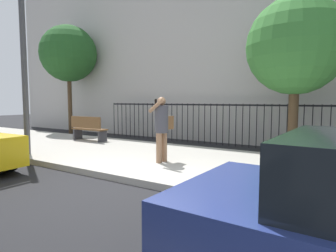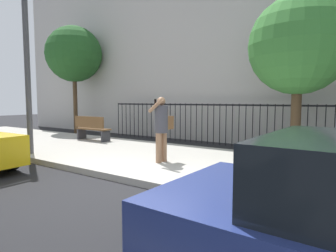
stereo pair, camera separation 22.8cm
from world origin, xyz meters
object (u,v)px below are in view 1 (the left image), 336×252
(street_bench, at_px, (88,128))
(street_tree_near, at_px, (68,54))
(pedestrian_on_phone, at_px, (162,124))
(street_tree_mid, at_px, (296,47))

(street_bench, distance_m, street_tree_near, 5.46)
(pedestrian_on_phone, relative_size, street_bench, 1.04)
(street_tree_mid, bearing_deg, pedestrian_on_phone, -128.69)
(pedestrian_on_phone, bearing_deg, street_bench, 160.36)
(street_tree_near, bearing_deg, street_bench, -29.75)
(street_tree_near, bearing_deg, street_tree_mid, -2.88)
(street_bench, distance_m, street_tree_mid, 7.78)
(street_bench, xyz_separation_m, street_tree_near, (-3.68, 2.10, 3.43))
(pedestrian_on_phone, height_order, street_tree_mid, street_tree_mid)
(street_tree_near, distance_m, street_tree_mid, 10.88)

